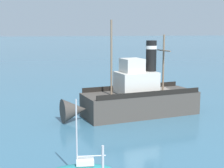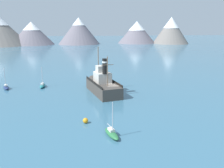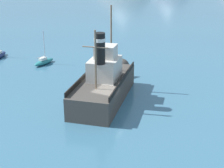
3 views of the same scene
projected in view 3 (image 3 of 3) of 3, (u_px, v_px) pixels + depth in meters
The scene contains 4 objects.
ground_plane at pixel (108, 112), 35.11m from camera, with size 600.00×600.00×0.00m, color #38667F.
old_tugboat at pixel (105, 83), 37.76m from camera, with size 7.05×14.79×9.90m.
sailboat_teal at pixel (44, 61), 49.77m from camera, with size 1.32×3.86×4.90m.
sailboat_navy at pixel (0, 55), 52.99m from camera, with size 2.44×3.94×4.90m.
Camera 3 is at (15.25, -27.81, 15.31)m, focal length 55.00 mm.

